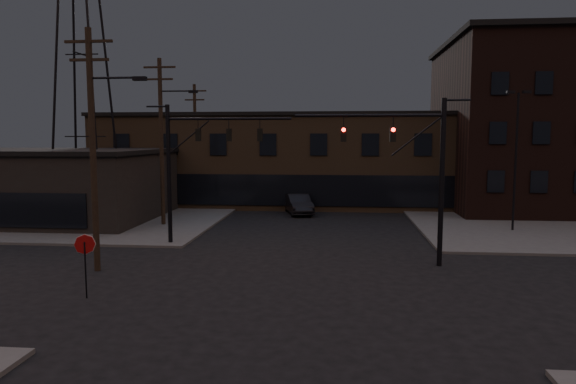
% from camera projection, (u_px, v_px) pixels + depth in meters
% --- Properties ---
extents(ground, '(140.00, 140.00, 0.00)m').
position_uv_depth(ground, '(298.00, 289.00, 20.93)').
color(ground, black).
rests_on(ground, ground).
extents(sidewalk_nw, '(30.00, 30.00, 0.15)m').
position_uv_depth(sidewalk_nw, '(67.00, 208.00, 44.81)').
color(sidewalk_nw, '#474744').
rests_on(sidewalk_nw, ground).
extents(building_row, '(40.00, 12.00, 8.00)m').
position_uv_depth(building_row, '(321.00, 161.00, 48.23)').
color(building_row, brown).
rests_on(building_row, ground).
extents(building_left, '(16.00, 12.00, 5.00)m').
position_uv_depth(building_left, '(49.00, 187.00, 38.43)').
color(building_left, black).
rests_on(building_left, ground).
extents(traffic_signal_near, '(7.12, 0.24, 8.00)m').
position_uv_depth(traffic_signal_near, '(418.00, 163.00, 24.36)').
color(traffic_signal_near, black).
rests_on(traffic_signal_near, ground).
extents(traffic_signal_far, '(7.12, 0.24, 8.00)m').
position_uv_depth(traffic_signal_far, '(191.00, 158.00, 28.97)').
color(traffic_signal_far, black).
rests_on(traffic_signal_far, ground).
extents(stop_sign, '(0.72, 0.33, 2.48)m').
position_uv_depth(stop_sign, '(85.00, 251.00, 19.54)').
color(stop_sign, black).
rests_on(stop_sign, ground).
extents(utility_pole_near, '(3.70, 0.28, 11.00)m').
position_uv_depth(utility_pole_near, '(94.00, 144.00, 23.20)').
color(utility_pole_near, black).
rests_on(utility_pole_near, ground).
extents(utility_pole_mid, '(3.70, 0.28, 11.50)m').
position_uv_depth(utility_pole_mid, '(162.00, 138.00, 35.15)').
color(utility_pole_mid, black).
rests_on(utility_pole_mid, ground).
extents(utility_pole_far, '(2.20, 0.28, 11.00)m').
position_uv_depth(utility_pole_far, '(195.00, 142.00, 47.16)').
color(utility_pole_far, black).
rests_on(utility_pole_far, ground).
extents(transmission_tower, '(7.00, 7.00, 25.00)m').
position_uv_depth(transmission_tower, '(82.00, 54.00, 39.16)').
color(transmission_tower, black).
rests_on(transmission_tower, ground).
extents(lot_light_a, '(1.50, 0.28, 9.14)m').
position_uv_depth(lot_light_a, '(516.00, 148.00, 32.97)').
color(lot_light_a, black).
rests_on(lot_light_a, ground).
extents(parked_car_lot_a, '(5.35, 3.21, 1.70)m').
position_uv_depth(parked_car_lot_a, '(506.00, 202.00, 41.15)').
color(parked_car_lot_a, black).
rests_on(parked_car_lot_a, sidewalk_ne).
extents(parked_car_lot_b, '(4.66, 1.99, 1.34)m').
position_uv_depth(parked_car_lot_b, '(571.00, 202.00, 42.57)').
color(parked_car_lot_b, '#A9A8AA').
rests_on(parked_car_lot_b, sidewalk_ne).
extents(car_crossing, '(2.92, 5.17, 1.61)m').
position_uv_depth(car_crossing, '(298.00, 204.00, 41.54)').
color(car_crossing, black).
rests_on(car_crossing, ground).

